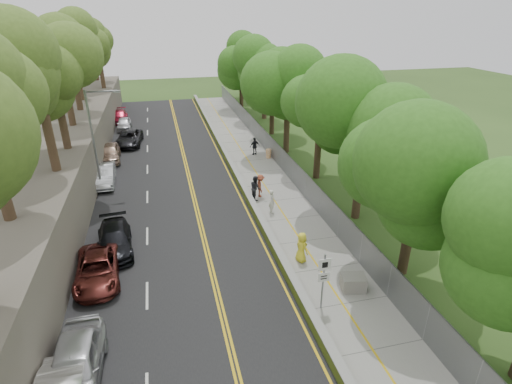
# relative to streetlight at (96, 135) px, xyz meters

# --- Properties ---
(ground) EXTENTS (140.00, 140.00, 0.00)m
(ground) POSITION_rel_streetlight_xyz_m (10.46, -14.00, -4.64)
(ground) COLOR #33511E
(ground) RESTS_ON ground
(road) EXTENTS (11.20, 66.00, 0.04)m
(road) POSITION_rel_streetlight_xyz_m (5.06, 1.00, -4.62)
(road) COLOR black
(road) RESTS_ON ground
(sidewalk) EXTENTS (4.20, 66.00, 0.05)m
(sidewalk) POSITION_rel_streetlight_xyz_m (13.01, 1.00, -4.61)
(sidewalk) COLOR gray
(sidewalk) RESTS_ON ground
(jersey_barrier) EXTENTS (0.42, 66.00, 0.60)m
(jersey_barrier) POSITION_rel_streetlight_xyz_m (10.71, 1.00, -4.34)
(jersey_barrier) COLOR #9FD82A
(jersey_barrier) RESTS_ON ground
(rock_embankment) EXTENTS (5.00, 66.00, 4.00)m
(rock_embankment) POSITION_rel_streetlight_xyz_m (-3.04, 1.00, -2.64)
(rock_embankment) COLOR #595147
(rock_embankment) RESTS_ON ground
(chainlink_fence) EXTENTS (0.04, 66.00, 2.00)m
(chainlink_fence) POSITION_rel_streetlight_xyz_m (15.11, 1.00, -3.64)
(chainlink_fence) COLOR slate
(chainlink_fence) RESTS_ON ground
(trees_embankment) EXTENTS (6.40, 66.00, 13.00)m
(trees_embankment) POSITION_rel_streetlight_xyz_m (-2.54, 1.00, 5.86)
(trees_embankment) COLOR #557628
(trees_embankment) RESTS_ON rock_embankment
(trees_fenceside) EXTENTS (7.00, 66.00, 14.00)m
(trees_fenceside) POSITION_rel_streetlight_xyz_m (17.46, 1.00, 2.36)
(trees_fenceside) COLOR #397820
(trees_fenceside) RESTS_ON ground
(streetlight) EXTENTS (2.52, 0.22, 8.00)m
(streetlight) POSITION_rel_streetlight_xyz_m (0.00, 0.00, 0.00)
(streetlight) COLOR gray
(streetlight) RESTS_ON ground
(signpost) EXTENTS (0.62, 0.09, 3.10)m
(signpost) POSITION_rel_streetlight_xyz_m (11.51, -17.02, -2.68)
(signpost) COLOR gray
(signpost) RESTS_ON sidewalk
(construction_barrel) EXTENTS (0.52, 0.52, 0.85)m
(construction_barrel) POSITION_rel_streetlight_xyz_m (14.76, 4.32, -4.16)
(construction_barrel) COLOR orange
(construction_barrel) RESTS_ON sidewalk
(concrete_block) EXTENTS (1.39, 1.15, 0.81)m
(concrete_block) POSITION_rel_streetlight_xyz_m (13.66, -16.05, -4.18)
(concrete_block) COLOR slate
(concrete_block) RESTS_ON sidewalk
(car_0) EXTENTS (2.01, 4.94, 1.68)m
(car_0) POSITION_rel_streetlight_xyz_m (0.68, -18.67, -3.76)
(car_0) COLOR silver
(car_0) RESTS_ON road
(car_2) EXTENTS (2.48, 4.93, 1.34)m
(car_2) POSITION_rel_streetlight_xyz_m (0.77, -12.03, -3.93)
(car_2) COLOR #551F1B
(car_2) RESTS_ON road
(car_3) EXTENTS (2.39, 4.96, 1.39)m
(car_3) POSITION_rel_streetlight_xyz_m (1.46, -9.21, -3.90)
(car_3) COLOR black
(car_3) RESTS_ON road
(car_4) EXTENTS (2.08, 4.69, 1.57)m
(car_4) POSITION_rel_streetlight_xyz_m (-0.14, 7.19, -3.82)
(car_4) COLOR #9E816B
(car_4) RESTS_ON road
(car_5) EXTENTS (1.75, 4.72, 1.54)m
(car_5) POSITION_rel_streetlight_xyz_m (-0.14, 1.48, -3.83)
(car_5) COLOR silver
(car_5) RESTS_ON road
(car_6) EXTENTS (2.90, 5.44, 1.45)m
(car_6) POSITION_rel_streetlight_xyz_m (1.46, 11.80, -3.87)
(car_6) COLOR black
(car_6) RESTS_ON road
(car_7) EXTENTS (2.17, 4.91, 1.40)m
(car_7) POSITION_rel_streetlight_xyz_m (-0.14, 21.89, -3.90)
(car_7) COLOR maroon
(car_7) RESTS_ON road
(car_8) EXTENTS (1.66, 4.04, 1.37)m
(car_8) POSITION_rel_streetlight_xyz_m (0.60, 18.12, -3.91)
(car_8) COLOR silver
(car_8) RESTS_ON road
(painter_0) EXTENTS (0.83, 1.04, 1.84)m
(painter_0) POSITION_rel_streetlight_xyz_m (11.91, -13.00, -3.67)
(painter_0) COLOR yellow
(painter_0) RESTS_ON sidewalk
(painter_1) EXTENTS (0.45, 0.67, 1.77)m
(painter_1) POSITION_rel_streetlight_xyz_m (11.91, -6.82, -3.70)
(painter_1) COLOR silver
(painter_1) RESTS_ON sidewalk
(painter_2) EXTENTS (0.78, 0.96, 1.88)m
(painter_2) POSITION_rel_streetlight_xyz_m (11.32, -4.38, -3.65)
(painter_2) COLOR black
(painter_2) RESTS_ON sidewalk
(painter_3) EXTENTS (0.84, 1.25, 1.79)m
(painter_3) POSITION_rel_streetlight_xyz_m (11.79, -4.01, -3.69)
(painter_3) COLOR brown
(painter_3) RESTS_ON sidewalk
(person_far) EXTENTS (1.10, 0.65, 1.75)m
(person_far) POSITION_rel_streetlight_xyz_m (13.67, 5.49, -3.71)
(person_far) COLOR black
(person_far) RESTS_ON sidewalk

